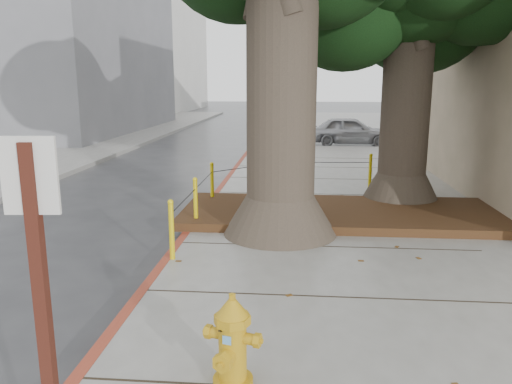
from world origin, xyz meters
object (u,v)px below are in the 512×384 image
(signpost, at_px, (48,364))
(car_silver, at_px, (351,131))
(fire_hydrant, at_px, (232,342))
(car_dark, at_px, (65,123))

(signpost, bearing_deg, car_silver, 75.63)
(fire_hydrant, bearing_deg, car_dark, 133.79)
(car_dark, bearing_deg, fire_hydrant, -62.82)
(signpost, relative_size, car_dark, 0.52)
(fire_hydrant, xyz_separation_m, signpost, (-0.59, -1.99, 0.96))
(car_silver, bearing_deg, signpost, 174.37)
(signpost, bearing_deg, car_dark, 110.52)
(car_silver, relative_size, car_dark, 0.81)
(signpost, height_order, car_silver, signpost)
(fire_hydrant, height_order, car_silver, car_silver)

